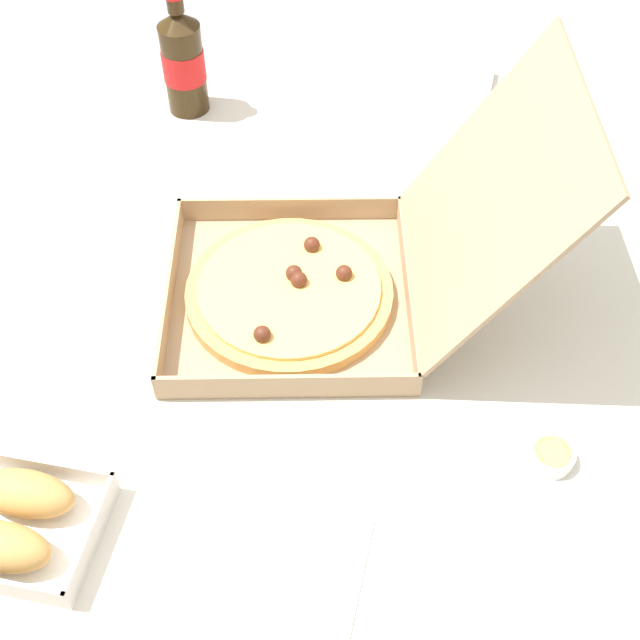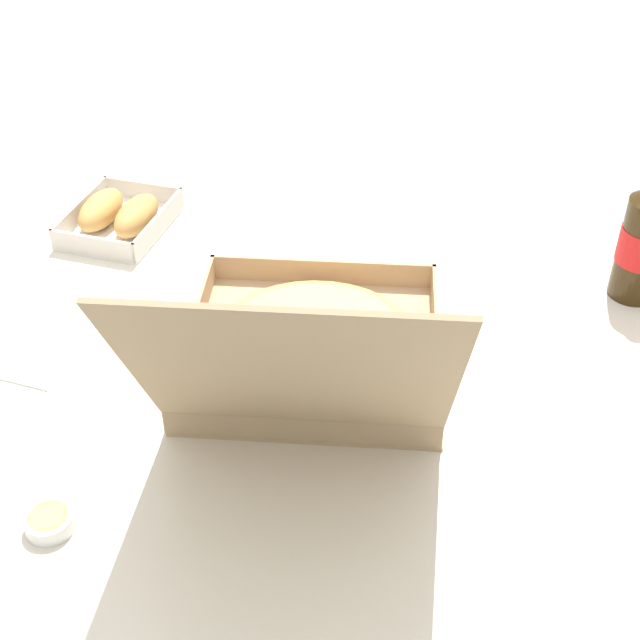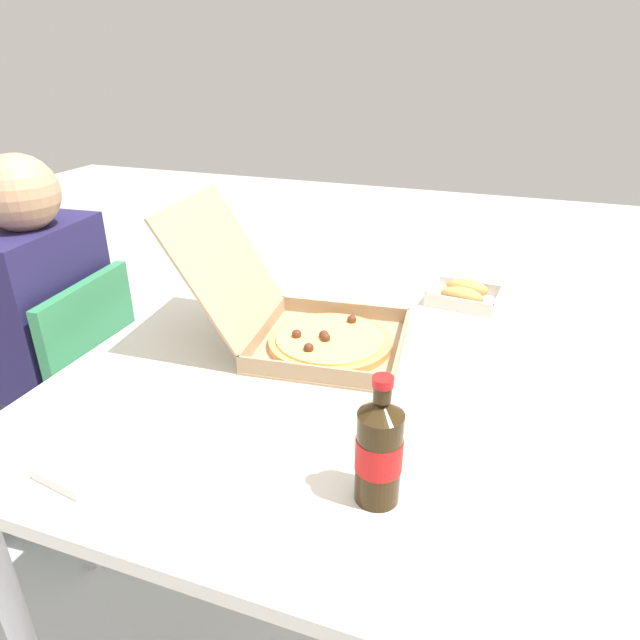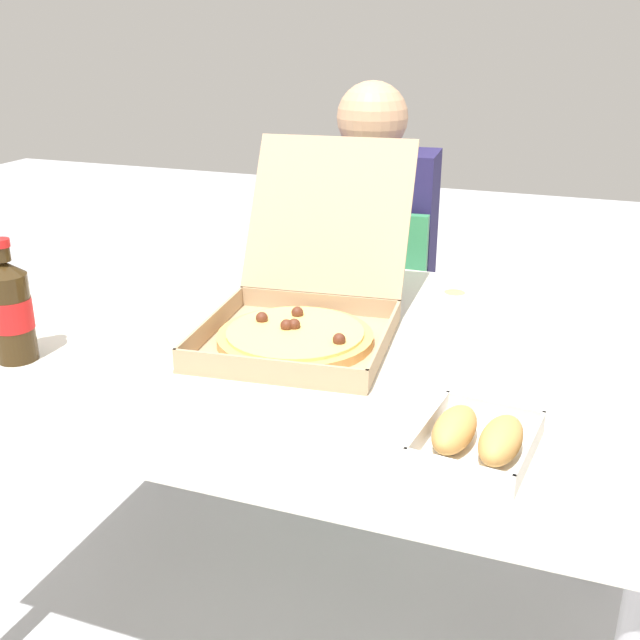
# 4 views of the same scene
# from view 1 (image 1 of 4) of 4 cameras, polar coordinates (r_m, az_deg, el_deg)

# --- Properties ---
(ground_plane) EXTENTS (10.00, 10.00, 0.00)m
(ground_plane) POSITION_cam_1_polar(r_m,az_deg,el_deg) (1.79, -0.07, -14.39)
(ground_plane) COLOR #B2B2B7
(dining_table) EXTENTS (1.37, 0.98, 0.72)m
(dining_table) POSITION_cam_1_polar(r_m,az_deg,el_deg) (1.24, -0.10, -0.86)
(dining_table) COLOR silver
(dining_table) RESTS_ON ground_plane
(pizza_box_open) EXTENTS (0.39, 0.55, 0.34)m
(pizza_box_open) POSITION_cam_1_polar(r_m,az_deg,el_deg) (1.15, 0.25, 2.95)
(pizza_box_open) COLOR tan
(pizza_box_open) RESTS_ON dining_table
(bread_side_box) EXTENTS (0.17, 0.21, 0.06)m
(bread_side_box) POSITION_cam_1_polar(r_m,az_deg,el_deg) (1.02, -20.28, -12.84)
(bread_side_box) COLOR white
(bread_side_box) RESTS_ON dining_table
(cola_bottle) EXTENTS (0.07, 0.07, 0.22)m
(cola_bottle) POSITION_cam_1_polar(r_m,az_deg,el_deg) (1.50, -9.37, 17.13)
(cola_bottle) COLOR #33230F
(cola_bottle) RESTS_ON dining_table
(paper_menu) EXTENTS (0.23, 0.18, 0.00)m
(paper_menu) POSITION_cam_1_polar(r_m,az_deg,el_deg) (0.96, -2.11, -18.09)
(paper_menu) COLOR white
(paper_menu) RESTS_ON dining_table
(napkin_pile) EXTENTS (0.13, 0.13, 0.02)m
(napkin_pile) POSITION_cam_1_polar(r_m,az_deg,el_deg) (1.61, 9.70, 15.82)
(napkin_pile) COLOR white
(napkin_pile) RESTS_ON dining_table
(dipping_sauce_cup) EXTENTS (0.06, 0.06, 0.02)m
(dipping_sauce_cup) POSITION_cam_1_polar(r_m,az_deg,el_deg) (1.06, 15.61, -8.95)
(dipping_sauce_cup) COLOR white
(dipping_sauce_cup) RESTS_ON dining_table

